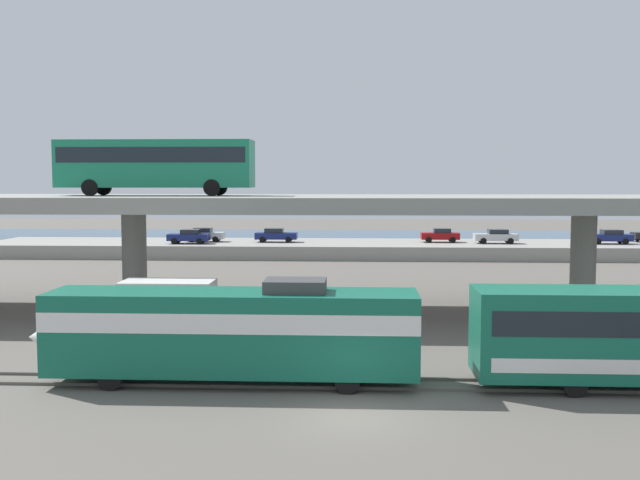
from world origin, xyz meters
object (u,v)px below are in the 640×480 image
object	(u,v)px
parked_car_6	(610,237)
parked_car_1	(189,236)
parked_car_5	(440,235)
train_locomotive	(215,328)
parked_car_4	(496,236)
transit_bus_on_overpass	(155,162)
parked_car_0	(204,235)
service_truck_west	(151,308)
parked_car_2	(276,235)

from	to	relation	value
parked_car_6	parked_car_1	bearing A→B (deg)	2.44
parked_car_5	parked_car_6	xyz separation A→B (m)	(17.55, -1.23, 0.00)
parked_car_1	train_locomotive	bearing A→B (deg)	104.01
parked_car_1	parked_car_4	distance (m)	32.50
transit_bus_on_overpass	parked_car_4	size ratio (longest dim) A/B	2.64
parked_car_0	parked_car_4	size ratio (longest dim) A/B	0.93
transit_bus_on_overpass	service_truck_west	bearing A→B (deg)	103.19
transit_bus_on_overpass	parked_car_1	bearing A→B (deg)	-80.58
parked_car_4	parked_car_5	size ratio (longest dim) A/B	1.11
parked_car_5	parked_car_6	world-z (taller)	same
parked_car_2	train_locomotive	bearing A→B (deg)	-86.43
parked_car_0	parked_car_2	xyz separation A→B (m)	(7.84, -0.22, 0.00)
service_truck_west	parked_car_6	bearing A→B (deg)	-130.76
transit_bus_on_overpass	parked_car_0	xyz separation A→B (m)	(-4.20, 34.62, -7.01)
parked_car_0	parked_car_1	bearing A→B (deg)	-113.06
service_truck_west	parked_car_2	bearing A→B (deg)	-92.06
service_truck_west	parked_car_2	size ratio (longest dim) A/B	1.51
parked_car_5	parked_car_6	size ratio (longest dim) A/B	0.90
parked_car_6	service_truck_west	bearing A→B (deg)	49.24
parked_car_1	parked_car_2	size ratio (longest dim) A/B	0.95
train_locomotive	transit_bus_on_overpass	distance (m)	19.24
train_locomotive	parked_car_0	world-z (taller)	train_locomotive
service_truck_west	parked_car_6	distance (m)	56.48
service_truck_west	transit_bus_on_overpass	bearing A→B (deg)	-76.81
transit_bus_on_overpass	parked_car_0	bearing A→B (deg)	-83.09
train_locomotive	transit_bus_on_overpass	world-z (taller)	transit_bus_on_overpass
transit_bus_on_overpass	service_truck_west	xyz separation A→B (m)	(2.08, -8.88, -7.55)
parked_car_2	parked_car_5	size ratio (longest dim) A/B	1.10
train_locomotive	parked_car_2	world-z (taller)	train_locomotive
train_locomotive	parked_car_4	bearing A→B (deg)	-111.92
transit_bus_on_overpass	parked_car_2	xyz separation A→B (m)	(3.64, 34.41, -7.01)
train_locomotive	parked_car_1	world-z (taller)	train_locomotive
transit_bus_on_overpass	parked_car_2	distance (m)	35.30
parked_car_4	service_truck_west	bearing A→B (deg)	59.65
transit_bus_on_overpass	parked_car_6	bearing A→B (deg)	-138.97
transit_bus_on_overpass	parked_car_1	xyz separation A→B (m)	(-5.31, 32.01, -7.01)
service_truck_west	parked_car_6	world-z (taller)	service_truck_west
parked_car_2	parked_car_6	xyz separation A→B (m)	(35.32, -0.51, 0.00)
transit_bus_on_overpass	parked_car_6	size ratio (longest dim) A/B	2.64
parked_car_1	parked_car_4	world-z (taller)	same
parked_car_0	train_locomotive	bearing A→B (deg)	-77.86
parked_car_1	parked_car_2	distance (m)	9.26
parked_car_0	parked_car_2	size ratio (longest dim) A/B	0.94
train_locomotive	parked_car_0	distance (m)	52.37
parked_car_4	parked_car_5	xyz separation A→B (m)	(-5.72, 1.21, -0.00)
parked_car_4	parked_car_5	distance (m)	5.85
parked_car_0	parked_car_1	world-z (taller)	same
transit_bus_on_overpass	parked_car_5	distance (m)	41.73
parked_car_6	train_locomotive	bearing A→B (deg)	57.51
train_locomotive	parked_car_1	bearing A→B (deg)	-75.99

